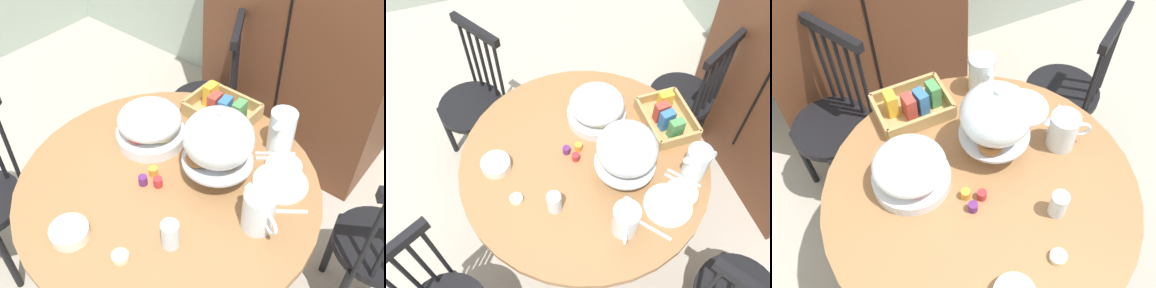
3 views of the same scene
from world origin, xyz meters
TOP-DOWN VIEW (x-y plane):
  - ground_plane at (0.00, 0.00)m, footprint 10.00×10.00m
  - dining_table at (0.15, 0.19)m, footprint 1.21×1.21m
  - windsor_chair_near_window at (-0.64, -0.27)m, footprint 0.46×0.46m
  - windsor_chair_far_side at (-0.26, 0.99)m, footprint 0.45×0.45m
  - pastry_stand_with_dome at (0.28, 0.34)m, footprint 0.28×0.28m
  - fruit_platter_covered at (-0.08, 0.33)m, footprint 0.30×0.30m
  - orange_juice_pitcher at (0.38, 0.65)m, footprint 0.11×0.19m
  - milk_pitcher at (0.54, 0.24)m, footprint 0.19×0.12m
  - cereal_basket at (0.06, 0.66)m, footprint 0.32×0.24m
  - china_plate_large at (0.50, 0.46)m, footprint 0.22×0.22m
  - china_plate_small at (0.46, 0.55)m, footprint 0.15×0.15m
  - cereal_bowl at (0.05, -0.22)m, footprint 0.14×0.14m
  - drinking_glass at (0.35, -0.02)m, footprint 0.06×0.06m
  - butter_dish at (0.26, -0.18)m, footprint 0.06×0.06m
  - jam_jar_strawberry at (0.13, 0.15)m, footprint 0.04×0.04m
  - jam_jar_apricot at (0.08, 0.18)m, footprint 0.04×0.04m
  - jam_jar_grape at (0.08, 0.12)m, footprint 0.04×0.04m
  - table_knife at (0.41, 0.57)m, footprint 0.14×0.12m
  - dinner_fork at (0.39, 0.60)m, footprint 0.14×0.12m
  - soup_spoon at (0.58, 0.35)m, footprint 0.14×0.12m

SIDE VIEW (x-z plane):
  - ground_plane at x=0.00m, z-range 0.00..0.00m
  - windsor_chair_near_window at x=-0.64m, z-range -0.03..0.94m
  - windsor_chair_far_side at x=-0.26m, z-range -0.03..0.94m
  - dining_table at x=0.15m, z-range 0.16..0.90m
  - table_knife at x=0.41m, z-range 0.74..0.75m
  - dinner_fork at x=0.39m, z-range 0.74..0.75m
  - soup_spoon at x=0.58m, z-range 0.74..0.75m
  - china_plate_large at x=0.50m, z-range 0.74..0.75m
  - butter_dish at x=0.26m, z-range 0.74..0.76m
  - china_plate_small at x=0.46m, z-range 0.75..0.76m
  - jam_jar_strawberry at x=0.13m, z-range 0.74..0.78m
  - jam_jar_apricot at x=0.08m, z-range 0.74..0.78m
  - jam_jar_grape at x=0.08m, z-range 0.74..0.78m
  - cereal_bowl at x=0.05m, z-range 0.74..0.78m
  - cereal_basket at x=0.06m, z-range 0.72..0.84m
  - drinking_glass at x=0.35m, z-range 0.74..0.85m
  - milk_pitcher at x=0.54m, z-range 0.73..0.90m
  - fruit_platter_covered at x=-0.08m, z-range 0.74..0.92m
  - orange_juice_pitcher at x=0.38m, z-range 0.73..0.92m
  - pastry_stand_with_dome at x=0.28m, z-range 0.77..1.11m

